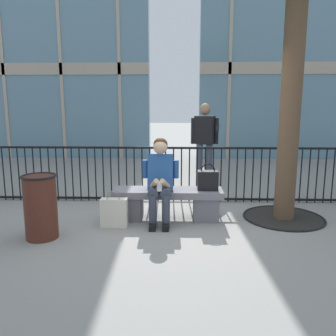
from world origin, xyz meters
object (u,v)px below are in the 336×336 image
object	(u,v)px
handbag_on_bench	(208,180)
bystander_at_railing	(205,139)
stone_bench	(168,201)
seated_person_with_phone	(160,178)
shopping_bag	(114,212)
trash_can	(41,206)

from	to	relation	value
handbag_on_bench	bystander_at_railing	world-z (taller)	bystander_at_railing
handbag_on_bench	stone_bench	bearing A→B (deg)	179.01
stone_bench	handbag_on_bench	distance (m)	0.67
handbag_on_bench	bystander_at_railing	bearing A→B (deg)	87.27
seated_person_with_phone	bystander_at_railing	distance (m)	2.34
handbag_on_bench	bystander_at_railing	size ratio (longest dim) A/B	0.23
bystander_at_railing	stone_bench	bearing A→B (deg)	-108.35
seated_person_with_phone	handbag_on_bench	world-z (taller)	seated_person_with_phone
stone_bench	shopping_bag	size ratio (longest dim) A/B	3.16
bystander_at_railing	trash_can	xyz separation A→B (m)	(-2.25, -2.83, -0.58)
stone_bench	seated_person_with_phone	world-z (taller)	seated_person_with_phone
stone_bench	shopping_bag	world-z (taller)	shopping_bag
stone_bench	seated_person_with_phone	distance (m)	0.41
seated_person_with_phone	shopping_bag	world-z (taller)	seated_person_with_phone
stone_bench	bystander_at_railing	distance (m)	2.27
bystander_at_railing	trash_can	bearing A→B (deg)	-128.42
seated_person_with_phone	bystander_at_railing	world-z (taller)	bystander_at_railing
seated_person_with_phone	shopping_bag	size ratio (longest dim) A/B	2.39
seated_person_with_phone	stone_bench	bearing A→B (deg)	51.44
seated_person_with_phone	shopping_bag	bearing A→B (deg)	-160.49
seated_person_with_phone	bystander_at_railing	bearing A→B (deg)	70.24
seated_person_with_phone	bystander_at_railing	xyz separation A→B (m)	(0.78, 2.17, 0.35)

